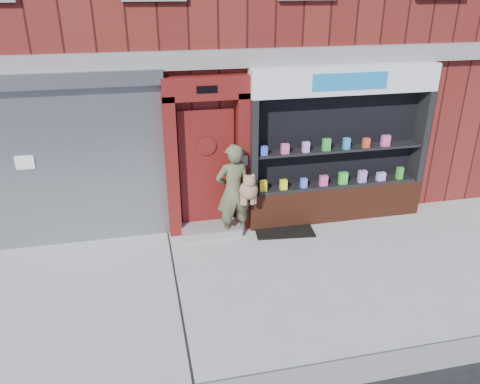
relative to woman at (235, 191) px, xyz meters
name	(u,v)px	position (x,y,z in m)	size (l,w,h in m)	color
ground	(275,278)	(0.33, -1.53, -0.90)	(80.00, 80.00, 0.00)	#9E9E99
curb	(327,376)	(0.33, -3.68, -0.84)	(60.00, 0.30, 0.12)	gray
shutter_bay	(75,151)	(-2.67, 0.40, 0.82)	(3.10, 0.30, 3.04)	gray
red_door_bay	(208,157)	(-0.42, 0.33, 0.56)	(1.52, 0.58, 2.90)	#4F0E0D
pharmacy_bay	(338,153)	(2.07, 0.28, 0.47)	(3.50, 0.41, 3.00)	#5A2515
woman	(235,191)	(0.00, 0.00, 0.00)	(0.75, 0.60, 1.78)	#56593A
doormat	(283,228)	(0.95, 0.02, -0.88)	(1.10, 0.77, 0.03)	black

